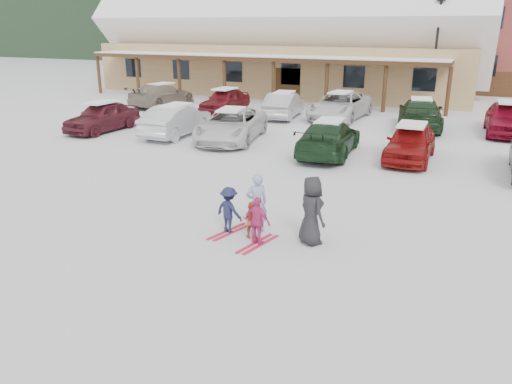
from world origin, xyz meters
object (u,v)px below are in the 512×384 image
at_px(child_navy, 229,210).
at_px(parked_car_7, 162,95).
at_px(child_magenta, 258,221).
at_px(parked_car_1, 176,120).
at_px(parked_car_9, 284,105).
at_px(parked_car_10, 340,106).
at_px(parked_car_11, 420,114).
at_px(parked_car_4, 410,142).
at_px(parked_car_12, 507,118).
at_px(bystander_dark, 311,211).
at_px(parked_car_2, 231,125).
at_px(parked_car_8, 225,100).
at_px(adult_skier, 257,203).
at_px(lamp_post, 436,47).
at_px(parked_car_3, 329,138).
at_px(day_lodge, 287,39).
at_px(toddler_red, 251,220).
at_px(parked_car_0, 102,117).

xyz_separation_m(child_navy, parked_car_7, (-13.38, 16.84, 0.11)).
bearing_deg(child_magenta, parked_car_1, -35.53).
distance_m(child_magenta, parked_car_9, 17.38).
distance_m(parked_car_10, parked_car_11, 4.58).
xyz_separation_m(parked_car_4, parked_car_12, (3.58, 6.84, 0.07)).
xyz_separation_m(child_magenta, bystander_dark, (1.14, 0.61, 0.24)).
relative_size(child_navy, child_magenta, 1.00).
relative_size(parked_car_2, parked_car_8, 1.26).
bearing_deg(parked_car_11, adult_skier, 74.44).
xyz_separation_m(bystander_dark, parked_car_9, (-6.72, 15.85, -0.13)).
distance_m(lamp_post, adult_skier, 23.34).
distance_m(child_magenta, parked_car_12, 17.50).
bearing_deg(parked_car_11, parked_car_10, -21.55).
bearing_deg(parked_car_10, parked_car_8, -171.11).
height_order(parked_car_3, parked_car_8, parked_car_8).
xyz_separation_m(day_lodge, toddler_red, (9.42, -27.53, -3.48)).
height_order(parked_car_0, parked_car_10, parked_car_10).
relative_size(child_magenta, parked_car_3, 0.25).
relative_size(parked_car_9, parked_car_11, 0.83).
bearing_deg(parked_car_7, parked_car_2, 147.30).
bearing_deg(adult_skier, parked_car_12, -153.78).
height_order(parked_car_0, parked_car_7, parked_car_0).
xyz_separation_m(lamp_post, parked_car_10, (-4.24, -6.40, -2.99)).
relative_size(lamp_post, parked_car_9, 1.52).
distance_m(day_lodge, parked_car_12, 19.56).
height_order(adult_skier, parked_car_1, adult_skier).
bearing_deg(parked_car_1, parked_car_12, -157.39).
relative_size(child_magenta, bystander_dark, 0.72).
distance_m(toddler_red, parked_car_8, 18.88).
distance_m(child_magenta, parked_car_11, 16.38).
xyz_separation_m(child_magenta, parked_car_2, (-5.66, 9.94, 0.11)).
bearing_deg(bystander_dark, toddler_red, 49.39).
height_order(lamp_post, parked_car_4, lamp_post).
height_order(toddler_red, parked_car_4, parked_car_4).
bearing_deg(parked_car_2, adult_skier, -69.98).
distance_m(child_magenta, parked_car_4, 9.92).
distance_m(parked_car_1, parked_car_11, 12.23).
xyz_separation_m(toddler_red, parked_car_10, (-2.24, 17.04, 0.28)).
relative_size(adult_skier, parked_car_11, 0.30).
bearing_deg(child_magenta, parked_car_10, -68.04).
bearing_deg(bystander_dark, child_navy, 45.01).
bearing_deg(bystander_dark, parked_car_10, -38.18).
bearing_deg(child_magenta, parked_car_2, -46.80).
bearing_deg(parked_car_4, child_magenta, -103.10).
bearing_deg(parked_car_12, adult_skier, -113.58).
relative_size(lamp_post, parked_car_12, 1.44).
height_order(parked_car_2, parked_car_12, parked_car_12).
xyz_separation_m(lamp_post, parked_car_12, (4.18, -7.29, -2.95)).
xyz_separation_m(bystander_dark, parked_car_10, (-3.71, 16.78, -0.10)).
xyz_separation_m(day_lodge, adult_skier, (9.40, -27.15, -3.17)).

